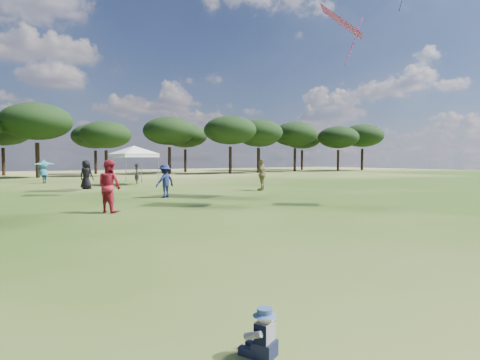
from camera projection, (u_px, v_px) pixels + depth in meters
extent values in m
cylinder|color=black|center=(38.00, 160.00, 40.47)|extent=(0.41, 0.41, 3.56)
ellipsoid|color=black|center=(37.00, 121.00, 40.26)|extent=(6.91, 6.91, 3.73)
cylinder|color=black|center=(106.00, 163.00, 44.68)|extent=(0.33, 0.33, 2.88)
ellipsoid|color=black|center=(106.00, 135.00, 44.51)|extent=(5.60, 5.60, 3.02)
cylinder|color=black|center=(170.00, 160.00, 51.64)|extent=(0.39, 0.39, 3.44)
ellipsoid|color=black|center=(169.00, 131.00, 51.44)|extent=(6.69, 6.69, 3.60)
cylinder|color=black|center=(230.00, 160.00, 52.25)|extent=(0.40, 0.40, 3.53)
ellipsoid|color=black|center=(230.00, 130.00, 52.05)|extent=(6.86, 6.86, 3.70)
cylinder|color=black|center=(258.00, 160.00, 55.34)|extent=(0.40, 0.40, 3.47)
ellipsoid|color=black|center=(258.00, 133.00, 55.14)|extent=(6.74, 6.74, 3.63)
cylinder|color=black|center=(295.00, 160.00, 61.82)|extent=(0.41, 0.41, 3.57)
ellipsoid|color=black|center=(295.00, 134.00, 61.62)|extent=(6.94, 6.94, 3.74)
cylinder|color=black|center=(338.00, 160.00, 63.91)|extent=(0.38, 0.38, 3.35)
ellipsoid|color=black|center=(338.00, 137.00, 63.72)|extent=(6.51, 6.51, 3.51)
cylinder|color=black|center=(362.00, 159.00, 67.99)|extent=(0.42, 0.42, 3.66)
ellipsoid|color=black|center=(362.00, 136.00, 67.77)|extent=(7.10, 7.10, 3.83)
cylinder|color=black|center=(3.00, 162.00, 45.98)|extent=(0.37, 0.37, 3.20)
ellipsoid|color=black|center=(2.00, 131.00, 45.80)|extent=(6.21, 6.21, 3.35)
cylinder|color=black|center=(96.00, 162.00, 50.66)|extent=(0.34, 0.34, 2.99)
ellipsoid|color=black|center=(95.00, 136.00, 50.49)|extent=(5.81, 5.81, 3.13)
cylinder|color=black|center=(185.00, 161.00, 58.20)|extent=(0.38, 0.38, 3.31)
ellipsoid|color=black|center=(185.00, 136.00, 58.01)|extent=(6.43, 6.43, 3.47)
cylinder|color=black|center=(259.00, 160.00, 66.23)|extent=(0.42, 0.42, 3.64)
ellipsoid|color=black|center=(259.00, 135.00, 66.02)|extent=(7.06, 7.06, 3.81)
cylinder|color=black|center=(302.00, 160.00, 70.86)|extent=(0.40, 0.40, 3.46)
ellipsoid|color=black|center=(302.00, 138.00, 70.66)|extent=(6.72, 6.72, 3.62)
cylinder|color=gray|center=(126.00, 171.00, 27.97)|extent=(0.06, 0.06, 2.22)
cylinder|color=gray|center=(158.00, 170.00, 29.67)|extent=(0.06, 0.06, 2.22)
cylinder|color=gray|center=(110.00, 170.00, 29.88)|extent=(0.06, 0.06, 2.22)
cylinder|color=gray|center=(142.00, 169.00, 31.58)|extent=(0.06, 0.06, 2.22)
cube|color=white|center=(134.00, 156.00, 29.72)|extent=(3.04, 3.04, 0.25)
pyramid|color=white|center=(134.00, 146.00, 29.68)|extent=(5.49, 5.49, 0.60)
cube|color=black|center=(264.00, 349.00, 3.88)|extent=(0.27, 0.27, 0.16)
cube|color=black|center=(248.00, 352.00, 3.90)|extent=(0.14, 0.20, 0.08)
cube|color=black|center=(255.00, 346.00, 4.02)|extent=(0.14, 0.20, 0.08)
cube|color=white|center=(265.00, 332.00, 3.87)|extent=(0.23, 0.21, 0.20)
cylinder|color=white|center=(253.00, 335.00, 3.79)|extent=(0.14, 0.20, 0.12)
cylinder|color=white|center=(265.00, 326.00, 4.00)|extent=(0.14, 0.20, 0.12)
sphere|color=#E0B293|center=(265.00, 318.00, 3.86)|extent=(0.14, 0.14, 0.14)
cone|color=#44689F|center=(265.00, 314.00, 3.86)|extent=(0.23, 0.23, 0.02)
cylinder|color=#44689F|center=(265.00, 311.00, 3.86)|extent=(0.15, 0.15, 0.06)
imported|color=olive|center=(262.00, 175.00, 24.36)|extent=(1.20, 1.04, 1.93)
imported|color=#313036|center=(137.00, 174.00, 31.14)|extent=(0.56, 0.66, 1.54)
imported|color=#A51B2D|center=(109.00, 186.00, 14.36)|extent=(1.03, 1.13, 1.89)
imported|color=black|center=(86.00, 175.00, 25.47)|extent=(1.04, 1.06, 1.85)
imported|color=#172051|center=(165.00, 181.00, 19.91)|extent=(1.20, 0.89, 1.65)
imported|color=#276176|center=(43.00, 171.00, 31.65)|extent=(2.24, 1.99, 1.92)
plane|color=#D1349D|center=(342.00, 22.00, 16.38)|extent=(2.74, 2.50, 1.48)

